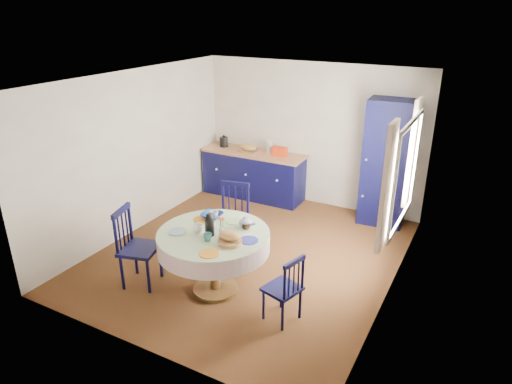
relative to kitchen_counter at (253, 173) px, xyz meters
The scene contains 17 objects.
floor 2.25m from the kitchen_counter, 62.95° to the right, with size 4.50×4.50×0.00m, color black.
ceiling 3.01m from the kitchen_counter, 62.95° to the right, with size 4.50×4.50×0.00m, color white.
wall_back 1.31m from the kitchen_counter, 16.15° to the left, with size 4.00×0.02×2.50m, color white.
wall_left 2.34m from the kitchen_counter, 117.01° to the right, with size 0.02×4.50×2.50m, color white.
wall_right 3.67m from the kitchen_counter, 33.15° to the right, with size 0.02×4.50×2.50m, color white.
window 3.55m from the kitchen_counter, 29.33° to the right, with size 0.10×1.74×1.45m.
kitchen_counter is the anchor object (origin of this frame).
pantry_cabinet 2.47m from the kitchen_counter, ahead, with size 0.75×0.56×2.05m.
dining_table 3.16m from the kitchen_counter, 69.99° to the right, with size 1.36×1.36×1.11m.
chair_left 3.27m from the kitchen_counter, 88.39° to the right, with size 0.55×0.57×1.04m.
chair_far 2.13m from the kitchen_counter, 69.47° to the right, with size 0.55×0.54×1.04m.
chair_right 3.71m from the kitchen_counter, 55.93° to the right, with size 0.45×0.46×0.84m.
mug_a 3.19m from the kitchen_counter, 73.43° to the right, with size 0.12×0.12×0.10m, color silver.
mug_b 3.38m from the kitchen_counter, 70.38° to the right, with size 0.10×0.10×0.09m, color #306B6F.
mug_c 3.05m from the kitchen_counter, 63.05° to the right, with size 0.11×0.11×0.09m, color black.
mug_d 2.79m from the kitchen_counter, 71.76° to the right, with size 0.11×0.11×0.10m, color silver.
cobalt_bowl 2.78m from the kitchen_counter, 72.43° to the right, with size 0.27×0.27×0.07m, color navy.
Camera 1 is at (2.83, -5.05, 3.36)m, focal length 32.00 mm.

